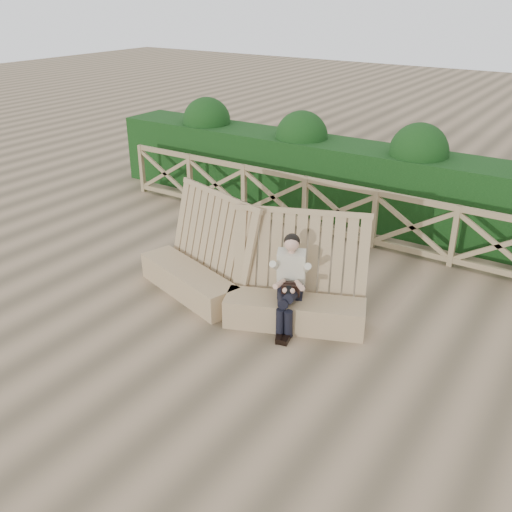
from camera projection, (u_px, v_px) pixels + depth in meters
The scene contains 5 objects.
ground at pixel (228, 319), 8.23m from camera, with size 60.00×60.00×0.00m, color brown.
bench at pixel (242, 283), 8.39m from camera, with size 3.83×1.43×1.55m.
woman at pixel (290, 279), 7.79m from camera, with size 0.57×0.87×1.35m.
guardrail at pixel (338, 211), 10.63m from camera, with size 10.10×0.09×1.10m.
hedge at pixel (365, 184), 11.45m from camera, with size 12.00×1.20×1.50m, color black.
Camera 1 is at (4.24, -5.66, 4.34)m, focal length 40.00 mm.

